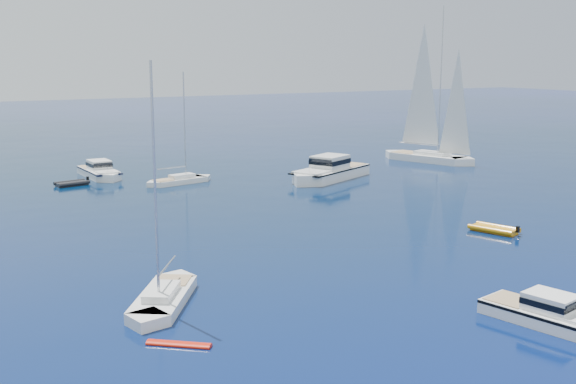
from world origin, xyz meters
The scene contains 9 objects.
motor_cruiser_near centered at (-5.94, -1.49, 0.00)m, with size 2.37×7.73×2.03m, color white, non-canonical shape.
motor_cruiser_distant centered at (7.29, 39.31, 0.00)m, with size 3.81×12.46×3.27m, color silver, non-canonical shape.
motor_cruiser_horizon centered at (-13.63, 52.64, 0.00)m, with size 2.78×9.08×2.38m, color white, non-canonical shape.
sailboat_fore centered at (-21.36, 10.80, 0.00)m, with size 2.34×8.99×13.21m, color silver, non-canonical shape.
sailboat_centre centered at (-7.48, 44.82, 0.00)m, with size 2.09×8.05×11.83m, color white, non-canonical shape.
sailboat_sails_r centered at (25.38, 44.41, 0.00)m, with size 3.47×13.34×19.60m, color white, non-canonical shape.
tender_yellow centered at (5.52, 13.64, 0.00)m, with size 2.02×3.69×0.95m, color orange, non-canonical shape.
tender_grey_far centered at (-17.48, 49.03, 0.00)m, with size 1.91×3.44×0.95m, color black, non-canonical shape.
kayak_orange centered at (-22.63, 5.19, 0.00)m, with size 0.56×3.00×0.30m, color red, non-canonical shape.
Camera 1 is at (-33.21, -23.62, 12.87)m, focal length 44.25 mm.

